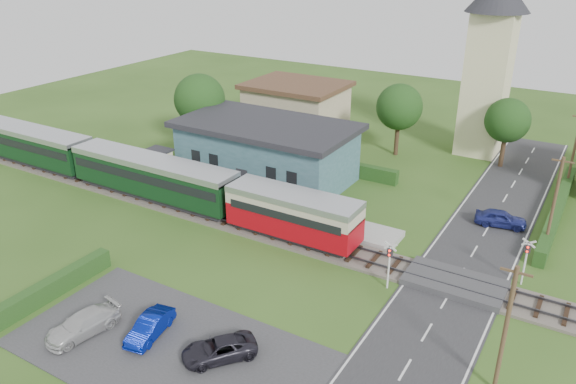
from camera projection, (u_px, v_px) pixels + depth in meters
The scene contains 29 objects.
ground at pixel (302, 258), 38.83m from camera, with size 120.00×120.00×0.00m, color #2D4C19.
railway_track at pixel (316, 245), 40.36m from camera, with size 76.00×3.20×0.49m.
road at pixel (445, 301), 34.14m from camera, with size 6.00×70.00×0.05m, color #28282B.
car_park at pixel (168, 349), 30.12m from camera, with size 17.00×9.00×0.08m, color #333335.
crossing_deck at pixel (455, 283), 35.62m from camera, with size 6.20×3.40×0.45m, color #333335.
platform at pixel (230, 198), 47.50m from camera, with size 30.00×3.00×0.45m, color gray.
equipment_hut at pixel (158, 163), 50.63m from camera, with size 2.30×2.30×2.55m.
station_building at pixel (267, 150), 51.04m from camera, with size 16.00×9.00×5.30m.
train at pixel (125, 169), 48.27m from camera, with size 43.20×2.90×3.40m.
church_tower at pixel (491, 53), 54.26m from camera, with size 6.00×6.00×17.60m.
house_west at pixel (296, 106), 64.32m from camera, with size 10.80×8.80×5.50m.
hedge_carpark at pixel (50, 289), 34.34m from camera, with size 0.80×9.00×1.20m, color #193814.
hedge_roadside at pixel (557, 210), 44.47m from camera, with size 0.80×18.00×1.20m, color #193814.
hedge_station at pixel (292, 156), 55.40m from camera, with size 22.00×0.80×1.30m, color #193814.
tree_a at pixel (200, 100), 56.98m from camera, with size 5.20×5.20×8.00m.
tree_b at pixel (399, 107), 55.75m from camera, with size 4.60×4.60×7.34m.
tree_c at pixel (508, 121), 52.78m from camera, with size 4.20×4.20×6.78m.
utility_pole_b at pixel (506, 329), 26.00m from camera, with size 1.40×0.22×7.00m.
utility_pole_c at pixel (554, 203), 38.53m from camera, with size 1.40×0.22×7.00m.
utility_pole_d at pixel (574, 152), 47.94m from camera, with size 1.40×0.22×7.00m.
crossing_signal_near at pixel (389, 259), 34.64m from camera, with size 0.84×0.28×3.28m.
crossing_signal_far at pixel (526, 255), 35.03m from camera, with size 0.84×0.28×3.28m.
streetlamp_west at pixel (221, 106), 63.58m from camera, with size 0.30×0.30×5.15m.
car_on_road at pixel (501, 218), 42.91m from camera, with size 1.52×3.79×1.29m, color navy.
car_park_blue at pixel (150, 327), 30.88m from camera, with size 1.23×3.53×1.16m, color navy.
car_park_silver at pixel (83, 324), 31.02m from camera, with size 1.72×4.23×1.23m, color #BEBEBE.
car_park_dark at pixel (219, 349), 29.23m from camera, with size 1.81×3.92×1.09m, color black.
pedestrian_near at pixel (306, 205), 43.62m from camera, with size 0.64×0.42×1.74m, color gray.
pedestrian_far at pixel (175, 175), 49.28m from camera, with size 0.86×0.67×1.77m, color gray.
Camera 1 is at (16.39, -29.33, 20.03)m, focal length 35.00 mm.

